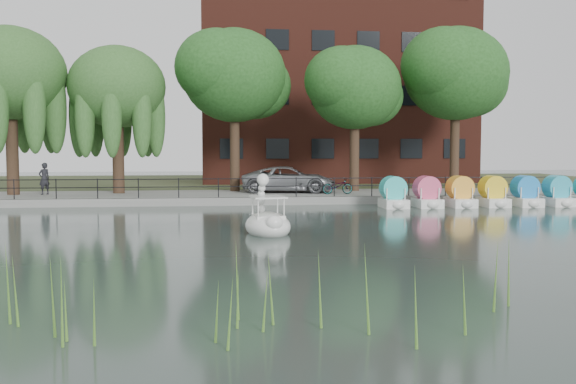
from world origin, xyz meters
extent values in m
plane|color=#3E4D47|center=(0.00, 0.00, 0.00)|extent=(120.00, 120.00, 0.00)
cube|color=gray|center=(0.00, 16.00, 0.20)|extent=(40.00, 6.00, 0.40)
cube|color=gray|center=(0.00, 13.05, 0.20)|extent=(40.00, 0.25, 0.40)
cube|color=#47512D|center=(0.00, 30.00, 0.18)|extent=(60.00, 22.00, 0.36)
cylinder|color=black|center=(0.00, 13.25, 1.35)|extent=(32.00, 0.04, 0.04)
cylinder|color=black|center=(0.00, 13.25, 0.95)|extent=(32.00, 0.04, 0.04)
cylinder|color=black|center=(0.00, 13.25, 0.90)|extent=(0.05, 0.05, 1.00)
cube|color=#4C1E16|center=(7.00, 30.00, 9.36)|extent=(20.00, 10.00, 18.00)
cylinder|color=#473323|center=(-13.00, 16.50, 2.50)|extent=(0.60, 0.60, 4.20)
ellipsoid|color=#447736|center=(-13.00, 16.50, 6.91)|extent=(5.88, 5.88, 5.00)
cylinder|color=#473323|center=(-7.50, 17.00, 2.30)|extent=(0.60, 0.60, 3.80)
ellipsoid|color=#447736|center=(-7.50, 17.00, 6.29)|extent=(5.32, 5.32, 4.52)
cylinder|color=#473323|center=(-1.00, 18.00, 2.65)|extent=(0.60, 0.60, 4.50)
ellipsoid|color=#31712B|center=(-1.00, 18.00, 7.10)|extent=(6.00, 6.00, 5.10)
cylinder|color=#473323|center=(6.00, 17.50, 2.42)|extent=(0.60, 0.60, 4.05)
ellipsoid|color=#31712B|center=(6.00, 17.50, 6.43)|extent=(5.40, 5.40, 4.59)
cylinder|color=#473323|center=(12.50, 18.50, 2.76)|extent=(0.60, 0.60, 4.72)
ellipsoid|color=#31712B|center=(12.50, 18.50, 7.44)|extent=(6.30, 6.30, 5.36)
imported|color=gray|center=(1.99, 16.55, 1.24)|extent=(3.63, 6.40, 1.69)
imported|color=gray|center=(4.48, 14.86, 0.90)|extent=(0.79, 1.78, 1.00)
imported|color=black|center=(-11.33, 16.30, 1.39)|extent=(0.85, 0.85, 1.98)
ellipsoid|color=white|center=(-0.41, 2.19, 0.27)|extent=(1.80, 2.57, 0.53)
cube|color=white|center=(-0.39, 2.10, 0.53)|extent=(1.10, 1.18, 0.27)
cube|color=white|center=(-0.40, 2.14, 1.27)|extent=(1.25, 1.33, 0.05)
ellipsoid|color=white|center=(-0.27, 1.18, 0.49)|extent=(0.61, 0.50, 0.50)
sphere|color=white|center=(-0.51, 2.98, 1.82)|extent=(0.43, 0.43, 0.43)
cone|color=black|center=(-0.55, 3.26, 1.79)|extent=(0.21, 0.25, 0.18)
cylinder|color=yellow|center=(-0.53, 3.13, 1.80)|extent=(0.24, 0.12, 0.23)
cube|color=white|center=(6.50, 10.90, 0.22)|extent=(1.15, 1.70, 0.44)
cylinder|color=#32C6C4|center=(6.50, 11.00, 0.95)|extent=(0.90, 1.20, 0.90)
cube|color=white|center=(8.20, 10.90, 0.22)|extent=(1.15, 1.70, 0.44)
cylinder|color=#DF4C77|center=(8.20, 11.00, 0.95)|extent=(0.90, 1.20, 0.90)
cube|color=white|center=(9.90, 10.90, 0.22)|extent=(1.15, 1.70, 0.44)
cylinder|color=#F9A930|center=(9.90, 11.00, 0.95)|extent=(0.90, 1.20, 0.90)
cube|color=white|center=(11.60, 10.90, 0.22)|extent=(1.15, 1.70, 0.44)
cylinder|color=yellow|center=(11.60, 11.00, 0.95)|extent=(0.90, 1.20, 0.90)
cube|color=white|center=(13.30, 10.90, 0.22)|extent=(1.15, 1.70, 0.44)
cylinder|color=#1D80D3|center=(13.30, 11.00, 0.95)|extent=(0.90, 1.20, 0.90)
cube|color=white|center=(15.00, 10.90, 0.22)|extent=(1.15, 1.70, 0.44)
cylinder|color=#29A4C0|center=(15.00, 11.00, 0.95)|extent=(0.90, 1.20, 0.90)
camera|label=1|loc=(-2.23, -19.52, 2.96)|focal=40.00mm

